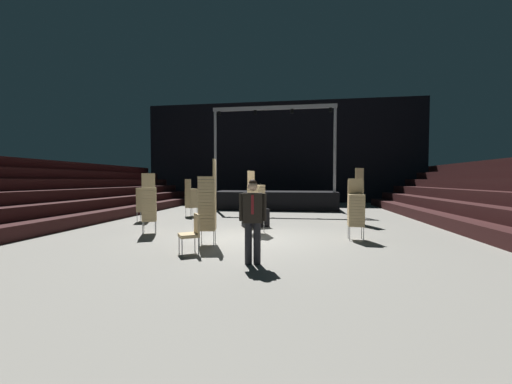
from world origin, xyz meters
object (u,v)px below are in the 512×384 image
(chair_stack_mid_right, at_px, (149,203))
(chair_stack_rear_left, at_px, (356,196))
(chair_stack_front_right, at_px, (356,209))
(chair_stack_mid_centre, at_px, (208,202))
(equipment_road_case, at_px, (255,218))
(stage_riser, at_px, (275,198))
(chair_stack_rear_right, at_px, (256,202))
(loose_chair_near_man, at_px, (192,231))
(chair_stack_mid_left, at_px, (143,199))
(chair_stack_front_left, at_px, (191,198))
(man_with_tie, at_px, (253,216))

(chair_stack_mid_right, height_order, chair_stack_rear_left, chair_stack_rear_left)
(chair_stack_front_right, distance_m, chair_stack_mid_centre, 4.28)
(equipment_road_case, bearing_deg, stage_riser, 88.60)
(chair_stack_rear_right, distance_m, loose_chair_near_man, 3.17)
(chair_stack_front_right, bearing_deg, chair_stack_mid_right, 2.08)
(equipment_road_case, bearing_deg, chair_stack_mid_left, 170.75)
(chair_stack_rear_right, bearing_deg, chair_stack_mid_left, -93.42)
(stage_riser, distance_m, equipment_road_case, 7.07)
(stage_riser, relative_size, equipment_road_case, 8.11)
(loose_chair_near_man, bearing_deg, chair_stack_front_left, -12.05)
(chair_stack_front_left, relative_size, chair_stack_front_right, 1.00)
(equipment_road_case, bearing_deg, chair_stack_rear_left, 19.10)
(man_with_tie, bearing_deg, chair_stack_rear_left, -123.70)
(chair_stack_mid_left, bearing_deg, chair_stack_mid_right, -156.95)
(chair_stack_front_left, height_order, chair_stack_front_right, same)
(chair_stack_front_left, height_order, chair_stack_mid_centre, chair_stack_mid_centre)
(man_with_tie, relative_size, chair_stack_front_right, 0.98)
(chair_stack_mid_right, distance_m, chair_stack_rear_left, 7.79)
(man_with_tie, xyz_separation_m, chair_stack_mid_right, (-3.89, 3.04, -0.01))
(chair_stack_mid_left, relative_size, chair_stack_mid_right, 0.96)
(chair_stack_front_left, relative_size, chair_stack_mid_left, 0.95)
(stage_riser, distance_m, man_with_tie, 11.99)
(stage_riser, relative_size, loose_chair_near_man, 7.72)
(chair_stack_mid_right, distance_m, chair_stack_rear_right, 3.49)
(man_with_tie, relative_size, chair_stack_rear_left, 0.79)
(chair_stack_mid_centre, bearing_deg, equipment_road_case, -24.09)
(chair_stack_mid_left, bearing_deg, stage_riser, -48.33)
(man_with_tie, height_order, equipment_road_case, man_with_tie)
(chair_stack_mid_right, xyz_separation_m, chair_stack_rear_right, (3.45, 0.56, 0.04))
(chair_stack_front_right, xyz_separation_m, chair_stack_mid_right, (-6.49, 0.11, 0.08))
(chair_stack_mid_centre, bearing_deg, chair_stack_rear_left, -55.39)
(chair_stack_rear_left, bearing_deg, chair_stack_mid_left, 150.27)
(man_with_tie, distance_m, chair_stack_front_right, 3.92)
(chair_stack_mid_left, relative_size, chair_stack_mid_centre, 0.82)
(chair_stack_front_right, relative_size, equipment_road_case, 1.99)
(chair_stack_mid_centre, bearing_deg, chair_stack_rear_right, -37.83)
(chair_stack_mid_right, xyz_separation_m, loose_chair_near_man, (2.32, -2.35, -0.45))
(stage_riser, height_order, man_with_tie, stage_riser)
(chair_stack_rear_left, xyz_separation_m, chair_stack_rear_right, (-3.65, -2.65, -0.08))
(man_with_tie, relative_size, chair_stack_mid_left, 0.94)
(chair_stack_front_right, distance_m, chair_stack_rear_right, 3.12)
(equipment_road_case, bearing_deg, chair_stack_front_right, -31.41)
(chair_stack_mid_right, xyz_separation_m, chair_stack_rear_left, (7.09, 3.21, 0.13))
(chair_stack_mid_right, relative_size, chair_stack_rear_left, 0.89)
(chair_stack_front_right, bearing_deg, loose_chair_near_man, 31.33)
(chair_stack_mid_left, relative_size, chair_stack_rear_right, 0.92)
(chair_stack_front_left, relative_size, equipment_road_case, 1.99)
(chair_stack_rear_left, xyz_separation_m, equipment_road_case, (-3.86, -1.34, -0.77))
(chair_stack_rear_left, distance_m, equipment_road_case, 4.15)
(chair_stack_mid_left, height_order, chair_stack_mid_centre, chair_stack_mid_centre)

